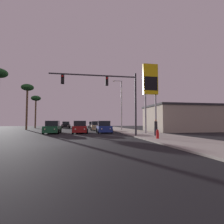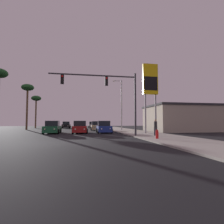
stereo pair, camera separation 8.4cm
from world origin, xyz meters
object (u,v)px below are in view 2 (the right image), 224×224
Objects in this scene: car_grey at (92,125)px; street_lamp at (121,102)px; car_green at (52,128)px; car_tan at (96,126)px; car_red at (80,128)px; palm_tree_far at (36,100)px; car_black at (66,125)px; gas_station_sign at (150,83)px; fire_hydrant at (157,134)px; traffic_light_mast at (111,90)px; palm_tree_mid at (28,90)px; car_blue at (104,127)px; pedestrian_on_sidewalk at (156,127)px.

street_lamp is (4.16, -14.64, 4.36)m from car_grey.
car_green and car_tan have the same top height.
car_red is 0.52× the size of palm_tree_far.
gas_station_sign reaches higher than car_black.
car_green reaches higher than fire_hydrant.
car_tan is 0.49× the size of traffic_light_mast.
car_grey is 12.60m from car_tan.
car_tan is at bearing 90.65° from traffic_light_mast.
palm_tree_far reaches higher than car_grey.
car_green is 0.48× the size of gas_station_sign.
street_lamp is 9.51m from gas_station_sign.
car_green is 13.17m from street_lamp.
car_grey is 17.30m from palm_tree_mid.
car_red is 0.48× the size of street_lamp.
pedestrian_on_sidewalk is at bearing 120.97° from car_blue.
car_black is at bearing -78.32° from car_red.
car_grey reaches higher than fire_hydrant.
car_red is at bearing 81.69° from car_grey.
gas_station_sign is at bearing 73.38° from pedestrian_on_sidewalk.
car_tan is 2.59× the size of pedestrian_on_sidewalk.
palm_tree_far is at bearing 128.13° from gas_station_sign.
car_grey is 0.52× the size of palm_tree_far.
palm_tree_far is at bearing -61.59° from car_red.
fire_hydrant is (-0.76, -16.74, -4.63)m from street_lamp.
fire_hydrant is 0.46× the size of pedestrian_on_sidewalk.
car_red is at bearing 135.61° from pedestrian_on_sidewalk.
car_tan is (6.54, 8.21, 0.00)m from car_green.
car_blue is 8.40m from street_lamp.
fire_hydrant is at bearing -47.58° from traffic_light_mast.
car_blue is 11.14m from fire_hydrant.
palm_tree_mid reaches higher than gas_station_sign.
palm_tree_far is at bearing -44.93° from car_tan.
palm_tree_mid is at bearing 131.91° from pedestrian_on_sidewalk.
car_green is 0.49× the size of traffic_light_mast.
palm_tree_far is (-17.70, 33.37, 6.72)m from fire_hydrant.
car_tan is 16.40m from pedestrian_on_sidewalk.
car_black is at bearing -14.57° from palm_tree_far.
palm_tree_far is (-14.37, 29.73, 2.40)m from traffic_light_mast.
traffic_light_mast is at bearing 90.09° from car_grey.
gas_station_sign is at bearing -39.04° from palm_tree_mid.
car_red is at bearing 161.21° from gas_station_sign.
street_lamp is (3.87, 6.05, 4.36)m from car_blue.
car_tan is (6.44, -12.57, 0.00)m from car_black.
street_lamp is (10.69, -14.61, 4.36)m from car_black.
traffic_light_mast is at bearing -107.30° from street_lamp.
car_green is 14.23m from gas_station_sign.
palm_tree_mid is at bearing 125.95° from fire_hydrant.
street_lamp is at bearing -20.52° from palm_tree_mid.
fire_hydrant is at bearing -108.91° from gas_station_sign.
palm_tree_mid reaches higher than car_red.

